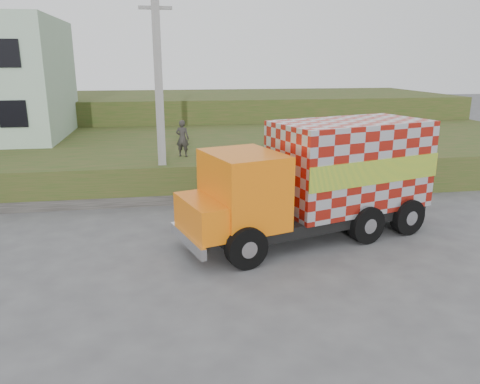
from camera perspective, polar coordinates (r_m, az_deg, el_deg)
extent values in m
plane|color=#474749|center=(14.48, -5.10, -6.17)|extent=(120.00, 120.00, 0.00)
cube|color=#2B4818|center=(23.88, -7.02, 4.40)|extent=(40.00, 12.00, 1.50)
cube|color=#2B4818|center=(35.64, -7.95, 9.29)|extent=(40.00, 12.00, 3.00)
cube|color=#595651|center=(18.39, -12.37, -1.03)|extent=(16.00, 0.50, 0.40)
cube|color=gray|center=(18.06, -9.80, 11.10)|extent=(0.30, 0.30, 8.00)
cube|color=gray|center=(18.11, -10.30, 21.24)|extent=(1.20, 0.12, 0.12)
cube|color=black|center=(14.98, 9.08, -2.77)|extent=(7.53, 4.32, 0.37)
cube|color=orange|center=(13.37, 0.42, 0.38)|extent=(2.52, 2.87, 2.11)
cube|color=orange|center=(13.08, -4.33, -2.92)|extent=(1.66, 2.42, 0.95)
cube|color=silver|center=(15.33, 13.19, 3.37)|extent=(5.37, 3.84, 2.74)
cube|color=yellow|center=(14.39, 16.42, 2.35)|extent=(4.64, 1.46, 0.74)
cube|color=yellow|center=(16.32, 10.34, 4.26)|extent=(4.64, 1.46, 0.74)
cube|color=silver|center=(13.12, -6.41, -5.85)|extent=(0.86, 2.36, 0.32)
cylinder|color=black|center=(12.53, 0.77, -6.80)|extent=(1.22, 0.69, 1.16)
cylinder|color=black|center=(14.59, -3.60, -3.53)|extent=(1.22, 0.69, 1.16)
cylinder|color=black|center=(14.75, 15.14, -3.85)|extent=(1.22, 0.69, 1.16)
cylinder|color=black|center=(16.53, 9.63, -1.40)|extent=(1.22, 0.69, 1.16)
cylinder|color=black|center=(15.88, 19.72, -2.84)|extent=(1.22, 0.69, 1.16)
cylinder|color=black|center=(17.55, 14.10, -0.66)|extent=(1.22, 0.69, 1.16)
imported|color=#361C0D|center=(14.78, -5.16, -3.22)|extent=(0.95, 1.53, 1.20)
imported|color=#2B2927|center=(19.75, -7.03, 6.51)|extent=(0.65, 0.54, 1.53)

